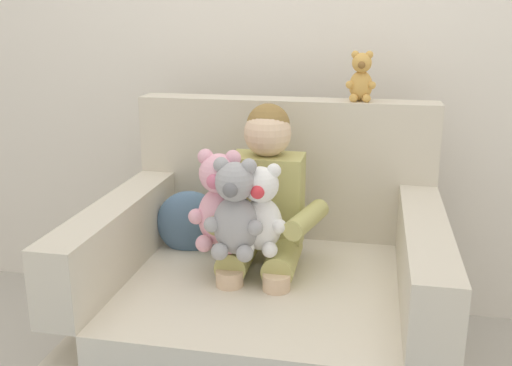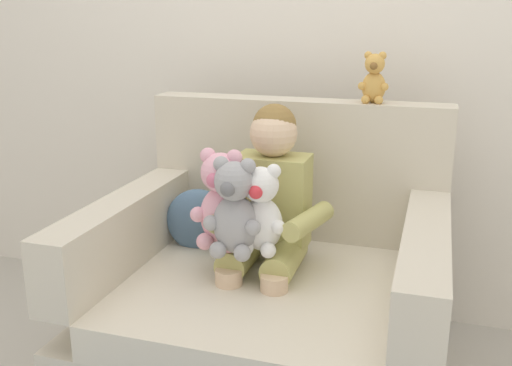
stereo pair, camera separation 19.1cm
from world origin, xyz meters
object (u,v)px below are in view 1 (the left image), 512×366
plush_pink (220,203)px  throw_pillow (190,223)px  plush_grey (235,211)px  armchair (267,304)px  plush_honey_on_backrest (361,78)px  seated_child (264,209)px  plush_white (261,211)px

plush_pink → throw_pillow: bearing=149.2°
throw_pillow → plush_grey: bearing=-48.6°
armchair → plush_honey_on_backrest: plush_honey_on_backrest is taller
throw_pillow → armchair: bearing=-23.8°
armchair → plush_pink: 0.44m
seated_child → plush_pink: seated_child is taller
plush_white → plush_honey_on_backrest: bearing=50.0°
armchair → plush_grey: (-0.08, -0.14, 0.40)m
plush_pink → throw_pillow: (-0.18, 0.23, -0.17)m
armchair → plush_pink: size_ratio=3.45×
plush_grey → plush_white: bearing=24.5°
seated_child → plush_pink: 0.19m
plush_pink → plush_grey: size_ratio=1.03×
plush_white → seated_child: bearing=88.4°
plush_white → plush_grey: plush_grey is taller
seated_child → plush_grey: 0.20m
seated_child → plush_white: (0.01, -0.13, 0.04)m
plush_white → throw_pillow: bearing=136.2°
plush_grey → plush_honey_on_backrest: (0.37, 0.52, 0.38)m
plush_white → plush_honey_on_backrest: size_ratio=1.61×
plush_white → plush_grey: bearing=-155.8°
plush_white → plush_honey_on_backrest: plush_honey_on_backrest is taller
seated_child → armchair: bearing=-58.5°
throw_pillow → plush_pink: bearing=-51.1°
armchair → plush_pink: (-0.15, -0.08, 0.40)m
seated_child → throw_pillow: (-0.31, 0.10, -0.11)m
plush_honey_on_backrest → throw_pillow: 0.86m
plush_pink → plush_honey_on_backrest: size_ratio=1.80×
plush_grey → throw_pillow: plush_grey is taller
plush_white → throw_pillow: plush_white is taller
plush_white → plush_pink: 0.14m
seated_child → plush_honey_on_backrest: size_ratio=4.30×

